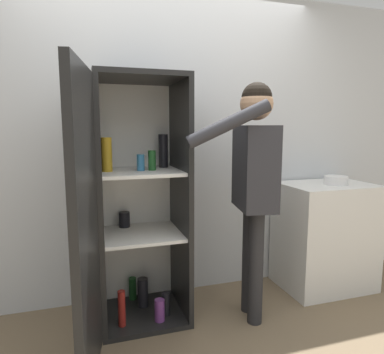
# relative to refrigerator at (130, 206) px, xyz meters

# --- Properties ---
(wall_back) EXTENTS (7.00, 0.06, 2.55)m
(wall_back) POSITION_rel_refrigerator_xyz_m (0.38, 0.44, 0.39)
(wall_back) COLOR silver
(wall_back) RESTS_ON ground_plane
(refrigerator) EXTENTS (0.78, 1.21, 1.79)m
(refrigerator) POSITION_rel_refrigerator_xyz_m (0.00, 0.00, 0.00)
(refrigerator) COLOR black
(refrigerator) RESTS_ON ground_plane
(person) EXTENTS (0.72, 0.55, 1.74)m
(person) POSITION_rel_refrigerator_xyz_m (0.87, -0.17, 0.24)
(person) COLOR #262628
(person) RESTS_ON ground_plane
(counter) EXTENTS (0.78, 0.57, 0.94)m
(counter) POSITION_rel_refrigerator_xyz_m (1.74, 0.10, -0.41)
(counter) COLOR white
(counter) RESTS_ON ground_plane
(bowl) EXTENTS (0.20, 0.20, 0.08)m
(bowl) POSITION_rel_refrigerator_xyz_m (1.78, 0.05, 0.09)
(bowl) COLOR white
(bowl) RESTS_ON counter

